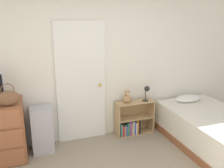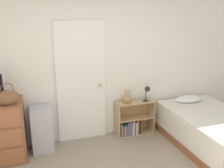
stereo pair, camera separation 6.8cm
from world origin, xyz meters
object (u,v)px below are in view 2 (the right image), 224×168
(handbag, at_px, (8,97))
(bed, at_px, (211,129))
(storage_bin, at_px, (42,129))
(desk_lamp, at_px, (147,91))
(teddy_bear, at_px, (127,97))
(bookshelf, at_px, (132,122))

(handbag, height_order, bed, handbag)
(storage_bin, distance_m, desk_lamp, 1.88)
(handbag, bearing_deg, bed, -8.75)
(handbag, height_order, desk_lamp, handbag)
(desk_lamp, distance_m, bed, 1.23)
(desk_lamp, relative_size, bed, 0.15)
(handbag, bearing_deg, teddy_bear, 9.21)
(storage_bin, relative_size, bed, 0.39)
(desk_lamp, xyz_separation_m, bed, (0.82, -0.74, -0.53))
(bookshelf, distance_m, bed, 1.33)
(desk_lamp, bearing_deg, storage_bin, -179.63)
(handbag, xyz_separation_m, bookshelf, (1.98, 0.31, -0.78))
(teddy_bear, height_order, bed, teddy_bear)
(handbag, bearing_deg, bookshelf, 8.84)
(bookshelf, relative_size, desk_lamp, 2.46)
(handbag, distance_m, teddy_bear, 1.93)
(bed, bearing_deg, handbag, 171.25)
(storage_bin, height_order, bed, storage_bin)
(teddy_bear, relative_size, bed, 0.12)
(bed, bearing_deg, storage_bin, 164.67)
(storage_bin, distance_m, bookshelf, 1.58)
(handbag, height_order, storage_bin, handbag)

